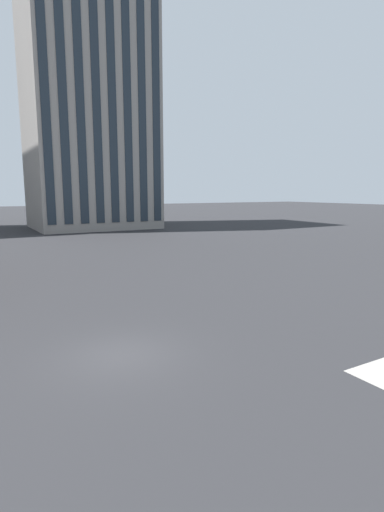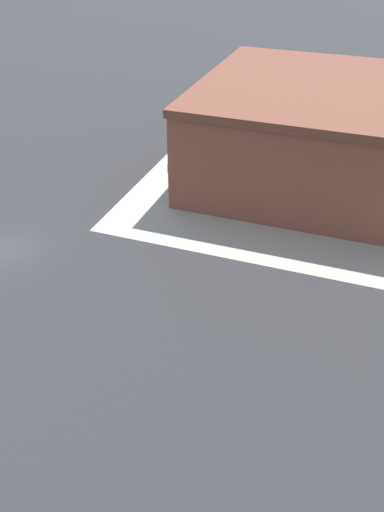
% 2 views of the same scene
% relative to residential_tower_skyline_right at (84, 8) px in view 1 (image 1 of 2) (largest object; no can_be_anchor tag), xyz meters
% --- Properties ---
extents(ground_plane, '(320.00, 320.00, 0.00)m').
position_rel_residential_tower_skyline_right_xyz_m(ground_plane, '(-14.17, -52.32, -33.67)').
color(ground_plane, '#262628').
extents(residential_tower_skyline_right, '(18.82, 16.57, 67.29)m').
position_rel_residential_tower_skyline_right_xyz_m(residential_tower_skyline_right, '(0.00, 0.00, 0.00)').
color(residential_tower_skyline_right, gray).
rests_on(residential_tower_skyline_right, ground).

